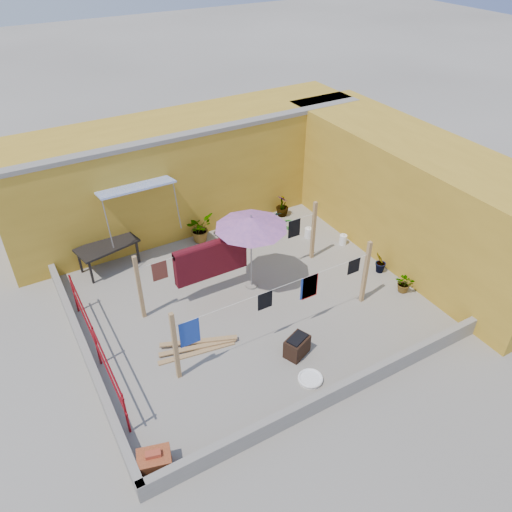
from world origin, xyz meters
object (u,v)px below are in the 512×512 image
Objects in this scene: brick_stack at (155,463)px; water_jug_a at (343,240)px; patio_umbrella at (251,223)px; outdoor_table at (107,247)px; water_jug_b at (308,233)px; brazier at (297,346)px; green_hose at (289,224)px; white_basin at (310,379)px; plant_back_a at (200,228)px.

water_jug_a is (7.40, 4.10, -0.07)m from brick_stack.
patio_umbrella is at bearing -173.34° from water_jug_a.
outdoor_table is at bearing 159.96° from water_jug_a.
patio_umbrella is 3.81m from water_jug_a.
outdoor_table is 5.02× the size of water_jug_a.
patio_umbrella is 4.21m from outdoor_table.
patio_umbrella is 6.17× the size of water_jug_b.
brazier is 1.23× the size of green_hose.
brick_stack is 3.59m from white_basin.
plant_back_a reaches higher than water_jug_b.
brazier is 1.22× the size of white_basin.
white_basin is (-0.17, -0.78, -0.20)m from brazier.
plant_back_a is (0.08, 5.31, 0.18)m from brazier.
water_jug_a is at bearing 44.75° from white_basin.
brazier reaches higher than green_hose.
green_hose is at bearing -6.58° from outdoor_table.
white_basin is (-0.49, -3.40, -1.91)m from patio_umbrella.
outdoor_table reaches higher than green_hose.
green_hose is (-0.80, 1.67, -0.12)m from water_jug_a.
brazier is (-0.32, -2.62, -1.71)m from patio_umbrella.
water_jug_b is (-0.68, 0.82, 0.00)m from water_jug_a.
plant_back_a reaches higher than brick_stack.
brazier is 1.90× the size of water_jug_a.
white_basin is 5.39m from water_jug_a.
white_basin is 6.11m from plant_back_a.
plant_back_a is at bearing -0.00° from outdoor_table.
plant_back_a is at bearing 95.19° from patio_umbrella.
outdoor_table reaches higher than white_basin.
outdoor_table is 2.74m from plant_back_a.
plant_back_a is at bearing 89.17° from brazier.
water_jug_b is (2.66, 1.21, -1.80)m from patio_umbrella.
outdoor_table is 4.95× the size of water_jug_b.
water_jug_b is 0.86m from green_hose.
water_jug_a is at bearing -32.74° from plant_back_a.
patio_umbrella is 4.02× the size of white_basin.
brick_stack is 3.90m from brazier.
brick_stack is 1.27× the size of white_basin.
water_jug_a is 1.06m from water_jug_b.
brazier reaches higher than water_jug_b.
brazier reaches higher than white_basin.
water_jug_a is at bearing -20.04° from outdoor_table.
brick_stack is at bearing -99.67° from outdoor_table.
brick_stack is 1.28× the size of green_hose.
water_jug_b is at bearing -81.51° from green_hose.
brazier is at bearing -121.37° from green_hose.
white_basin is at bearing 4.90° from brick_stack.
white_basin is at bearing -118.97° from green_hose.
patio_umbrella is at bearing 83.02° from brazier.
water_jug_a is 4.26m from plant_back_a.
outdoor_table is 3.23× the size of white_basin.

